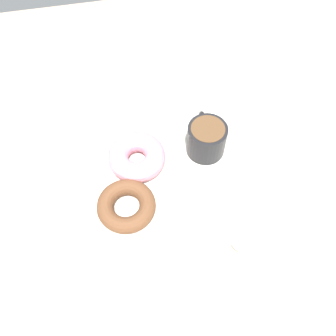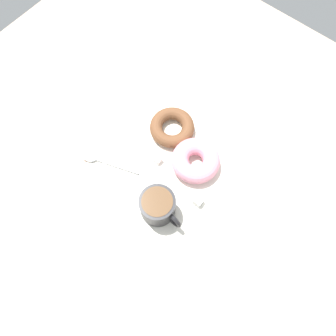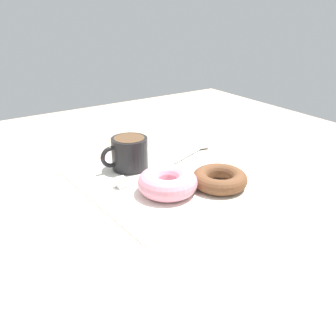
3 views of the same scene
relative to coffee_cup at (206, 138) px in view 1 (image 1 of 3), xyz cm
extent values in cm
cube|color=tan|center=(6.98, 6.90, -4.82)|extent=(120.00, 120.00, 2.00)
cube|color=white|center=(8.44, 4.29, -3.67)|extent=(35.03, 35.03, 0.30)
cylinder|color=black|center=(0.01, 0.19, -0.18)|extent=(7.65, 7.65, 6.69)
cylinder|color=brown|center=(0.01, 0.19, 2.96)|extent=(6.45, 6.45, 0.60)
torus|color=black|center=(-0.23, -4.01, -0.18)|extent=(1.16, 4.69, 4.64)
torus|color=brown|center=(17.27, 10.31, -2.02)|extent=(10.66, 10.66, 3.01)
torus|color=pink|center=(13.84, 0.60, -1.53)|extent=(11.15, 11.15, 3.99)
ellipsoid|color=silver|center=(-0.59, 20.63, -3.07)|extent=(3.49, 4.21, 0.90)
cylinder|color=silver|center=(1.72, 14.32, -3.24)|extent=(4.37, 10.72, 0.56)
cube|color=white|center=(6.66, -5.56, -2.61)|extent=(1.83, 1.83, 1.83)
cube|color=white|center=(8.95, 7.82, -2.72)|extent=(1.60, 1.60, 1.60)
camera|label=1|loc=(15.77, 40.70, 58.46)|focal=40.00mm
camera|label=2|loc=(-12.45, -12.93, 66.85)|focal=35.00mm
camera|label=3|loc=(65.57, -33.82, 29.18)|focal=40.00mm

